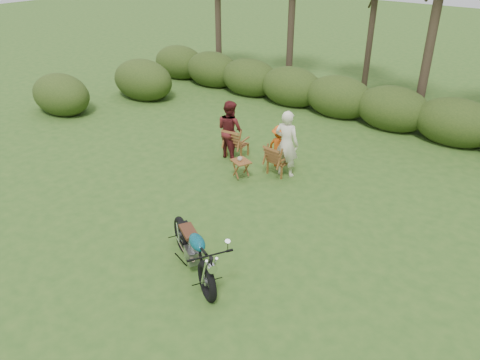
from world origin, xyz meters
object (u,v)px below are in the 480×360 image
Objects in this scene: lawn_chair_right at (279,174)px; side_table at (241,170)px; adult_b at (230,157)px; adult_a at (285,175)px; motorcycle at (194,269)px; lawn_chair_left at (237,156)px; cup at (240,159)px; child at (278,166)px.

side_table reaches higher than lawn_chair_right.
adult_a is at bearing -169.20° from adult_b.
adult_b is (-2.75, 4.44, 0.00)m from motorcycle.
motorcycle is 5.29m from lawn_chair_left.
lawn_chair_right is 0.17m from adult_a.
side_table is (-0.64, -0.86, 0.26)m from lawn_chair_right.
adult_b is at bearing 140.36° from cup.
child reaches higher than lawn_chair_left.
cup reaches higher than side_table.
motorcycle is 3.98m from cup.
cup is (0.93, -1.04, 0.57)m from lawn_chair_left.
adult_a is 1.90m from adult_b.
lawn_chair_left is at bearing -120.59° from adult_b.
adult_b is (-1.10, 0.87, -0.26)m from side_table.
lawn_chair_left is 0.50× the size of adult_a.
child is (-0.44, 0.33, 0.00)m from adult_a.
adult_a is at bearing -158.03° from lawn_chair_right.
lawn_chair_left is at bearing -12.11° from adult_a.
child is at bearing -156.20° from adult_b.
cup is (-0.03, -0.01, 0.31)m from side_table.
adult_a is at bearing 48.41° from side_table.
lawn_chair_right is 1.10m from side_table.
motorcycle is 2.51× the size of lawn_chair_right.
child is at bearing 73.52° from side_table.
lawn_chair_right is at bearing 164.58° from lawn_chair_left.
cup is 1.50m from adult_b.
lawn_chair_right is at bearing -170.81° from adult_b.
adult_b reaches higher than cup.
lawn_chair_left is 0.54× the size of adult_b.
lawn_chair_right is 6.86× the size of cup.
adult_a reaches higher than side_table.
lawn_chair_left is 7.13× the size of cup.
motorcycle is at bearing 110.48° from lawn_chair_left.
motorcycle is 1.30× the size of adult_b.
cup is at bearing 81.75° from child.
adult_a reaches higher than adult_b.
motorcycle is at bearing 92.64° from adult_a.
adult_a is 1.51× the size of child.
adult_b is at bearing 3.72° from lawn_chair_right.
motorcycle reaches higher than child.
motorcycle is 1.84× the size of child.
lawn_chair_right is at bearing 53.08° from side_table.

